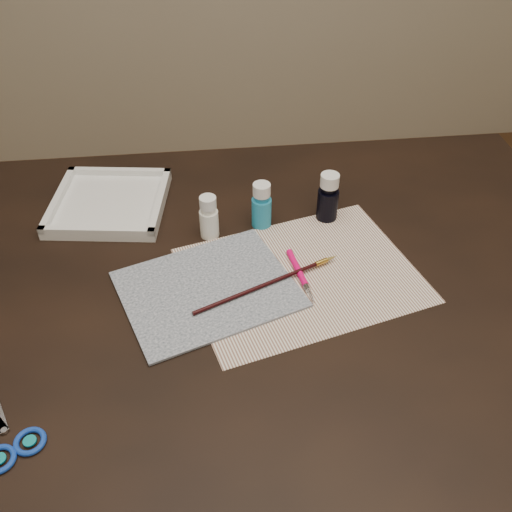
{
  "coord_description": "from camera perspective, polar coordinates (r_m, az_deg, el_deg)",
  "views": [
    {
      "loc": [
        -0.08,
        -0.73,
        1.43
      ],
      "look_at": [
        0.0,
        0.0,
        0.8
      ],
      "focal_mm": 40.0,
      "sensor_mm": 36.0,
      "label": 1
    }
  ],
  "objects": [
    {
      "name": "ground",
      "position": [
        1.62,
        -0.0,
        -22.27
      ],
      "size": [
        3.5,
        3.5,
        0.02
      ],
      "primitive_type": "cube",
      "color": "#422614",
      "rests_on": "ground"
    },
    {
      "name": "table",
      "position": [
        1.29,
        -0.0,
        -14.47
      ],
      "size": [
        1.3,
        0.9,
        0.75
      ],
      "primitive_type": "cube",
      "color": "black",
      "rests_on": "ground"
    },
    {
      "name": "paper",
      "position": [
        1.01,
        4.54,
        -1.89
      ],
      "size": [
        0.46,
        0.39,
        0.0
      ],
      "primitive_type": "cube",
      "rotation": [
        0.0,
        0.0,
        0.26
      ],
      "color": "white",
      "rests_on": "table"
    },
    {
      "name": "canvas",
      "position": [
        0.98,
        -4.84,
        -3.31
      ],
      "size": [
        0.34,
        0.31,
        0.0
      ],
      "primitive_type": "cube",
      "rotation": [
        0.0,
        0.0,
        0.34
      ],
      "color": "black",
      "rests_on": "paper"
    },
    {
      "name": "paint_bottle_white",
      "position": [
        1.07,
        -4.74,
        3.93
      ],
      "size": [
        0.04,
        0.04,
        0.09
      ],
      "primitive_type": "cylinder",
      "rotation": [
        0.0,
        0.0,
        0.3
      ],
      "color": "white",
      "rests_on": "table"
    },
    {
      "name": "paint_bottle_cyan",
      "position": [
        1.09,
        0.56,
        5.11
      ],
      "size": [
        0.05,
        0.05,
        0.09
      ],
      "primitive_type": "cylinder",
      "rotation": [
        0.0,
        0.0,
        0.37
      ],
      "color": "teal",
      "rests_on": "table"
    },
    {
      "name": "paint_bottle_navy",
      "position": [
        1.12,
        7.23,
        5.88
      ],
      "size": [
        0.05,
        0.05,
        0.1
      ],
      "primitive_type": "cylinder",
      "rotation": [
        0.0,
        0.0,
        0.24
      ],
      "color": "black",
      "rests_on": "table"
    },
    {
      "name": "paintbrush",
      "position": [
        0.98,
        1.33,
        -2.7
      ],
      "size": [
        0.27,
        0.12,
        0.01
      ],
      "primitive_type": null,
      "rotation": [
        0.0,
        0.0,
        0.41
      ],
      "color": "black",
      "rests_on": "canvas"
    },
    {
      "name": "craft_knife",
      "position": [
        1.0,
        4.54,
        -2.02
      ],
      "size": [
        0.03,
        0.14,
        0.01
      ],
      "primitive_type": null,
      "rotation": [
        0.0,
        0.0,
        -1.42
      ],
      "color": "#EF0764",
      "rests_on": "paper"
    },
    {
      "name": "palette_tray",
      "position": [
        1.2,
        -14.45,
        5.25
      ],
      "size": [
        0.25,
        0.25,
        0.03
      ],
      "primitive_type": "cube",
      "rotation": [
        0.0,
        0.0,
        -0.14
      ],
      "color": "white",
      "rests_on": "table"
    }
  ]
}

